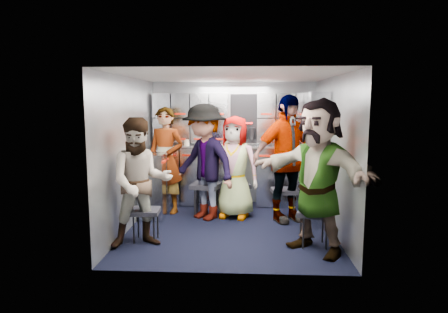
{
  "coord_description": "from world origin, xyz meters",
  "views": [
    {
      "loc": [
        0.2,
        -5.42,
        1.76
      ],
      "look_at": [
        -0.1,
        0.35,
        0.97
      ],
      "focal_mm": 32.0,
      "sensor_mm": 36.0,
      "label": 1
    }
  ],
  "objects_px": {
    "jump_seat_near_right": "(314,215)",
    "attendant_standing": "(166,160)",
    "attendant_arc_d": "(286,159)",
    "attendant_arc_e": "(318,176)",
    "attendant_arc_b": "(205,162)",
    "jump_seat_near_left": "(146,213)",
    "jump_seat_mid_left": "(206,187)",
    "jump_seat_mid_right": "(284,192)",
    "jump_seat_center": "(235,187)",
    "attendant_arc_a": "(141,183)",
    "attendant_arc_c": "(235,167)"
  },
  "relations": [
    {
      "from": "jump_seat_center",
      "to": "attendant_arc_b",
      "type": "distance_m",
      "value": 0.69
    },
    {
      "from": "jump_seat_center",
      "to": "attendant_arc_d",
      "type": "distance_m",
      "value": 0.97
    },
    {
      "from": "jump_seat_mid_left",
      "to": "attendant_arc_d",
      "type": "height_order",
      "value": "attendant_arc_d"
    },
    {
      "from": "attendant_arc_e",
      "to": "attendant_arc_d",
      "type": "bearing_deg",
      "value": 146.92
    },
    {
      "from": "jump_seat_near_right",
      "to": "attendant_arc_c",
      "type": "distance_m",
      "value": 1.61
    },
    {
      "from": "attendant_arc_e",
      "to": "attendant_arc_b",
      "type": "bearing_deg",
      "value": -175.39
    },
    {
      "from": "attendant_arc_e",
      "to": "attendant_arc_c",
      "type": "bearing_deg",
      "value": 171.71
    },
    {
      "from": "attendant_arc_b",
      "to": "attendant_arc_c",
      "type": "distance_m",
      "value": 0.47
    },
    {
      "from": "attendant_arc_a",
      "to": "attendant_arc_e",
      "type": "distance_m",
      "value": 2.1
    },
    {
      "from": "jump_seat_near_left",
      "to": "attendant_standing",
      "type": "height_order",
      "value": "attendant_standing"
    },
    {
      "from": "attendant_arc_b",
      "to": "attendant_arc_e",
      "type": "relative_size",
      "value": 0.96
    },
    {
      "from": "attendant_arc_a",
      "to": "attendant_arc_d",
      "type": "relative_size",
      "value": 0.85
    },
    {
      "from": "jump_seat_center",
      "to": "attendant_arc_a",
      "type": "distance_m",
      "value": 1.89
    },
    {
      "from": "attendant_arc_e",
      "to": "jump_seat_mid_right",
      "type": "bearing_deg",
      "value": 145.52
    },
    {
      "from": "jump_seat_mid_left",
      "to": "jump_seat_near_right",
      "type": "bearing_deg",
      "value": -41.1
    },
    {
      "from": "attendant_standing",
      "to": "attendant_arc_c",
      "type": "xyz_separation_m",
      "value": [
        1.1,
        -0.21,
        -0.07
      ]
    },
    {
      "from": "jump_seat_mid_left",
      "to": "jump_seat_center",
      "type": "xyz_separation_m",
      "value": [
        0.45,
        0.12,
        -0.01
      ]
    },
    {
      "from": "jump_seat_center",
      "to": "jump_seat_near_left",
      "type": "bearing_deg",
      "value": -129.91
    },
    {
      "from": "attendant_arc_a",
      "to": "attendant_standing",
      "type": "bearing_deg",
      "value": 70.29
    },
    {
      "from": "attendant_arc_b",
      "to": "attendant_arc_e",
      "type": "xyz_separation_m",
      "value": [
        1.45,
        -1.26,
        0.04
      ]
    },
    {
      "from": "jump_seat_mid_right",
      "to": "jump_seat_near_right",
      "type": "bearing_deg",
      "value": -78.8
    },
    {
      "from": "attendant_arc_b",
      "to": "attendant_arc_c",
      "type": "relative_size",
      "value": 1.12
    },
    {
      "from": "attendant_standing",
      "to": "attendant_arc_c",
      "type": "height_order",
      "value": "attendant_standing"
    },
    {
      "from": "jump_seat_mid_left",
      "to": "jump_seat_center",
      "type": "height_order",
      "value": "jump_seat_mid_left"
    },
    {
      "from": "attendant_standing",
      "to": "attendant_arc_d",
      "type": "height_order",
      "value": "attendant_arc_d"
    },
    {
      "from": "jump_seat_mid_right",
      "to": "attendant_standing",
      "type": "distance_m",
      "value": 1.92
    },
    {
      "from": "attendant_arc_a",
      "to": "attendant_arc_d",
      "type": "height_order",
      "value": "attendant_arc_d"
    },
    {
      "from": "jump_seat_center",
      "to": "attendant_arc_b",
      "type": "bearing_deg",
      "value": -146.45
    },
    {
      "from": "attendant_arc_d",
      "to": "attendant_arc_e",
      "type": "distance_m",
      "value": 1.25
    },
    {
      "from": "jump_seat_near_left",
      "to": "jump_seat_mid_left",
      "type": "relative_size",
      "value": 0.82
    },
    {
      "from": "jump_seat_near_right",
      "to": "attendant_standing",
      "type": "xyz_separation_m",
      "value": [
        -2.1,
        1.41,
        0.45
      ]
    },
    {
      "from": "jump_seat_center",
      "to": "attendant_standing",
      "type": "relative_size",
      "value": 0.31
    },
    {
      "from": "attendant_arc_b",
      "to": "attendant_arc_d",
      "type": "xyz_separation_m",
      "value": [
        1.21,
        -0.04,
        0.07
      ]
    },
    {
      "from": "attendant_arc_c",
      "to": "jump_seat_mid_left",
      "type": "bearing_deg",
      "value": -173.72
    },
    {
      "from": "attendant_arc_c",
      "to": "attendant_arc_e",
      "type": "distance_m",
      "value": 1.71
    },
    {
      "from": "jump_seat_center",
      "to": "jump_seat_mid_right",
      "type": "relative_size",
      "value": 1.21
    },
    {
      "from": "attendant_arc_a",
      "to": "attendant_arc_b",
      "type": "bearing_deg",
      "value": 41.72
    },
    {
      "from": "jump_seat_near_left",
      "to": "attendant_arc_d",
      "type": "relative_size",
      "value": 0.22
    },
    {
      "from": "jump_seat_mid_left",
      "to": "attendant_arc_b",
      "type": "relative_size",
      "value": 0.29
    },
    {
      "from": "jump_seat_mid_right",
      "to": "attendant_arc_b",
      "type": "bearing_deg",
      "value": -173.23
    },
    {
      "from": "jump_seat_mid_left",
      "to": "attendant_arc_b",
      "type": "bearing_deg",
      "value": -90.0
    },
    {
      "from": "attendant_arc_c",
      "to": "attendant_arc_e",
      "type": "height_order",
      "value": "attendant_arc_e"
    },
    {
      "from": "jump_seat_mid_right",
      "to": "attendant_arc_d",
      "type": "relative_size",
      "value": 0.23
    },
    {
      "from": "jump_seat_center",
      "to": "attendant_arc_e",
      "type": "relative_size",
      "value": 0.29
    },
    {
      "from": "jump_seat_near_right",
      "to": "attendant_arc_e",
      "type": "relative_size",
      "value": 0.25
    },
    {
      "from": "attendant_arc_a",
      "to": "attendant_arc_b",
      "type": "xyz_separation_m",
      "value": [
        0.65,
        1.2,
        0.08
      ]
    },
    {
      "from": "jump_seat_center",
      "to": "attendant_arc_d",
      "type": "height_order",
      "value": "attendant_arc_d"
    },
    {
      "from": "jump_seat_near_right",
      "to": "jump_seat_center",
      "type": "bearing_deg",
      "value": 125.99
    },
    {
      "from": "attendant_arc_b",
      "to": "jump_seat_near_left",
      "type": "bearing_deg",
      "value": -83.16
    },
    {
      "from": "jump_seat_mid_right",
      "to": "attendant_arc_d",
      "type": "distance_m",
      "value": 0.58
    }
  ]
}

